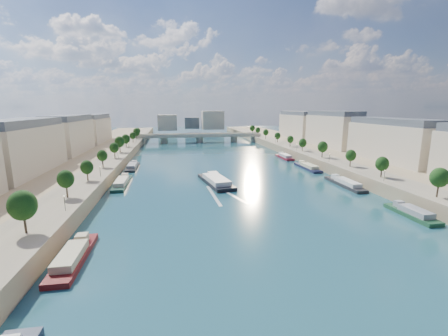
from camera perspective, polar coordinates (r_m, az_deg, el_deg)
name	(u,v)px	position (r m, az deg, el deg)	size (l,w,h in m)	color
ground	(221,169)	(156.11, -0.66, -0.25)	(700.00, 700.00, 0.00)	#0D333D
quay_left	(73,169)	(161.17, -26.85, -0.23)	(44.00, 520.00, 5.00)	#9E8460
quay_right	(347,161)	(181.19, 22.45, 1.32)	(44.00, 520.00, 5.00)	#9E8460
pave_left	(105,163)	(156.88, -21.70, 0.86)	(14.00, 520.00, 0.10)	gray
pave_right	(323,157)	(173.31, 18.30, 2.04)	(14.00, 520.00, 0.10)	gray
trees_left	(109,151)	(157.57, -20.99, 2.96)	(4.80, 268.80, 8.26)	#382B1E
trees_right	(312,145)	(180.48, 16.38, 4.26)	(4.80, 268.80, 8.26)	#382B1E
lamps_left	(110,161)	(145.86, -20.85, 1.26)	(0.36, 200.36, 4.28)	black
lamps_right	(311,151)	(175.28, 16.30, 3.17)	(0.36, 200.36, 4.28)	black
buildings_left	(50,138)	(174.75, -30.21, 4.91)	(16.00, 226.00, 23.20)	#C5B497
buildings_right	(358,133)	(196.54, 24.16, 6.03)	(16.00, 226.00, 23.20)	#C5B497
skyline	(195,121)	(371.86, -5.53, 8.83)	(79.00, 42.00, 22.00)	#C5B497
bridge	(200,137)	(275.77, -4.66, 5.92)	(112.00, 12.00, 8.15)	#C1B79E
tour_barge	(216,181)	(126.76, -1.58, -2.53)	(13.12, 29.71, 3.90)	black
wake	(222,195)	(111.24, -0.37, -5.12)	(12.10, 26.03, 0.04)	silver
moored_barges_left	(107,206)	(103.57, -21.40, -6.74)	(5.00, 154.94, 3.60)	#192138
moored_barges_right	(346,184)	(132.49, 22.27, -2.90)	(5.00, 162.91, 3.60)	black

